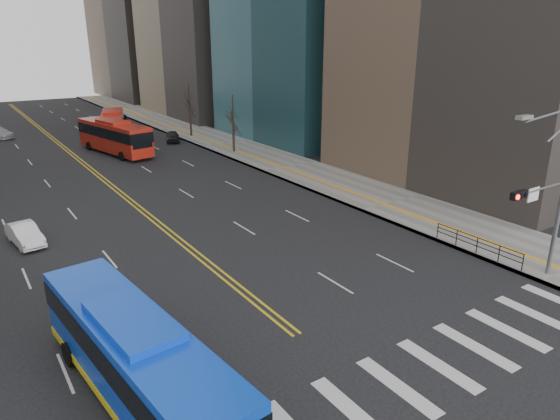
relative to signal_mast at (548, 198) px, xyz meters
The scene contains 13 objects.
ground 14.73m from the signal_mast, behind, with size 220.00×220.00×0.00m, color black.
sidewalk_right 43.43m from the signal_mast, 85.04° to the left, with size 7.00×130.00×0.15m, color gray.
crosswalk 14.73m from the signal_mast, behind, with size 26.70×4.00×0.01m.
centerline 54.98m from the signal_mast, 104.56° to the left, with size 0.55×100.00×0.01m.
signal_mast is the anchor object (origin of this frame).
pedestrian_railing 5.71m from the signal_mast, 82.40° to the left, with size 0.06×6.06×1.02m.
street_trees 38.71m from the signal_mast, 122.76° to the left, with size 35.20×47.20×7.60m.
blue_bus 21.46m from the signal_mast, behind, with size 3.84×12.52×3.58m.
red_bus_near 46.28m from the signal_mast, 101.72° to the left, with size 5.24×12.54×3.85m.
red_bus_far 55.02m from the signal_mast, 97.17° to the left, with size 6.05×11.90×3.68m.
car_white 31.19m from the signal_mast, 136.15° to the left, with size 1.43×4.11×1.35m, color white.
car_dark_mid 48.18m from the signal_mast, 91.51° to the left, with size 1.60×3.97×1.35m, color black.
car_dark_far 71.58m from the signal_mast, 91.01° to the left, with size 1.81×3.92×1.09m, color black.
Camera 1 is at (-11.45, -10.71, 12.70)m, focal length 32.00 mm.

